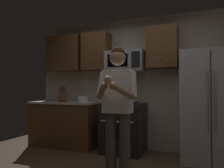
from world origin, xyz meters
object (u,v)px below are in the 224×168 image
oven_range (124,128)px  microwave (125,61)px  refrigerator (211,107)px  person (117,103)px  knife_block (63,96)px  cupcake (108,80)px  bowl_large_white (83,99)px

oven_range → microwave: bearing=90.0°
microwave → oven_range: bearing=-90.0°
refrigerator → person: bearing=-136.4°
knife_block → cupcake: 2.21m
oven_range → knife_block: 1.43m
refrigerator → knife_block: refrigerator is taller
oven_range → bowl_large_white: size_ratio=3.82×
microwave → knife_block: microwave is taller
microwave → knife_block: size_ratio=2.31×
microwave → refrigerator: (1.50, -0.16, -0.82)m
microwave → bowl_large_white: size_ratio=3.03×
person → cupcake: 0.44m
bowl_large_white → cupcake: bearing=-51.9°
bowl_large_white → knife_block: bearing=-167.5°
person → oven_range: bearing=105.2°
bowl_large_white → cupcake: (1.22, -1.56, 0.31)m
bowl_large_white → person: bearing=-45.2°
cupcake → oven_range: bearing=101.9°
microwave → bowl_large_white: 1.17m
oven_range → microwave: 1.26m
person → cupcake: person is taller
refrigerator → bowl_large_white: refrigerator is taller
microwave → person: (0.32, -1.29, -0.72)m
bowl_large_white → person: (1.22, -1.23, 0.02)m
microwave → refrigerator: size_ratio=0.41×
microwave → knife_block: bearing=-173.5°
knife_block → refrigerator: bearing=-0.2°
person → cupcake: size_ratio=10.13×
refrigerator → knife_block: 2.82m
bowl_large_white → person: size_ratio=0.14×
microwave → person: 1.51m
oven_range → cupcake: (0.32, -1.50, 0.83)m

